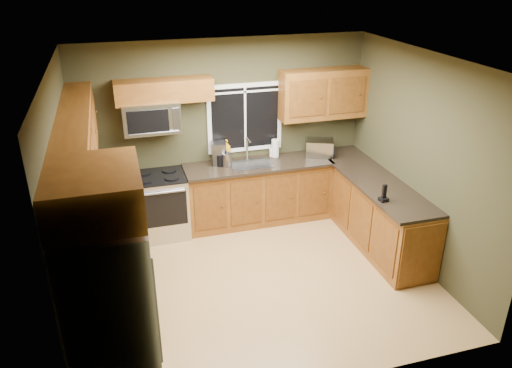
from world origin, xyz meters
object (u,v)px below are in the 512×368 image
coffee_maker (219,154)px  cordless_phone (384,196)px  range (160,205)px  refrigerator (112,310)px  kettle (227,159)px  soap_bottle_a (227,151)px  paper_towel_roll (275,148)px  soap_bottle_b (272,151)px  soap_bottle_c (219,157)px  toaster_oven (320,148)px  microwave (151,117)px

coffee_maker → cordless_phone: 2.44m
cordless_phone → range: bearing=148.3°
refrigerator → kettle: size_ratio=7.29×
range → soap_bottle_a: (1.05, 0.23, 0.64)m
range → paper_towel_roll: 1.90m
range → cordless_phone: (2.60, -1.60, 0.54)m
range → coffee_maker: (0.91, 0.15, 0.62)m
soap_bottle_b → paper_towel_roll: bearing=-31.3°
soap_bottle_a → cordless_phone: size_ratio=1.48×
refrigerator → soap_bottle_b: bearing=50.9°
cordless_phone → refrigerator: bearing=-160.5°
soap_bottle_a → soap_bottle_c: size_ratio=1.90×
coffee_maker → soap_bottle_a: bearing=29.3°
cordless_phone → soap_bottle_c: bearing=133.2°
kettle → soap_bottle_c: kettle is taller
paper_towel_roll → toaster_oven: bearing=-13.9°
refrigerator → cordless_phone: bearing=19.5°
paper_towel_roll → cordless_phone: size_ratio=1.32×
soap_bottle_a → soap_bottle_c: 0.16m
refrigerator → soap_bottle_a: refrigerator is taller
paper_towel_roll → soap_bottle_c: size_ratio=1.70×
microwave → cordless_phone: 3.21m
paper_towel_roll → kettle: bearing=-166.0°
microwave → toaster_oven: microwave is taller
soap_bottle_c → microwave: bearing=-176.6°
soap_bottle_a → soap_bottle_c: (-0.14, -0.04, -0.08)m
soap_bottle_c → soap_bottle_a: bearing=16.5°
refrigerator → soap_bottle_b: 3.87m
cordless_phone → kettle: bearing=134.7°
range → cordless_phone: size_ratio=4.23×
coffee_maker → toaster_oven: bearing=-4.1°
refrigerator → toaster_oven: (3.13, 2.81, 0.17)m
kettle → soap_bottle_b: bearing=16.3°
kettle → range: bearing=-179.4°
refrigerator → coffee_maker: (1.60, 2.92, 0.19)m
range → soap_bottle_a: soap_bottle_a is taller
coffee_maker → soap_bottle_b: coffee_maker is taller
soap_bottle_c → kettle: bearing=-63.9°
refrigerator → cordless_phone: 3.49m
toaster_oven → paper_towel_roll: size_ratio=1.65×
toaster_oven → soap_bottle_c: size_ratio=2.82×
toaster_oven → cordless_phone: size_ratio=2.19×
soap_bottle_b → soap_bottle_c: 0.84m
coffee_maker → cordless_phone: bearing=-46.2°
refrigerator → range: 2.89m
kettle → paper_towel_roll: size_ratio=0.84×
soap_bottle_b → soap_bottle_a: bearing=180.0°
soap_bottle_c → cordless_phone: (1.69, -1.80, -0.02)m
paper_towel_roll → soap_bottle_b: bearing=148.7°
range → soap_bottle_c: size_ratio=5.45×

